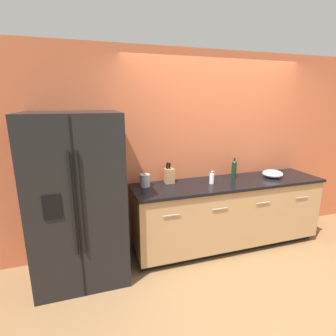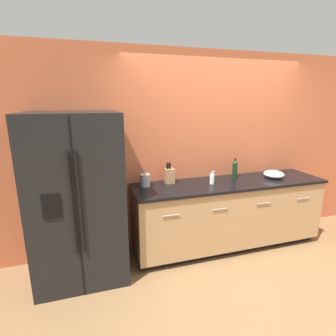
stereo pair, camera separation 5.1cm
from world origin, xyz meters
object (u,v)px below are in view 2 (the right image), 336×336
(wine_bottle, at_px, (235,169))
(steel_canister, at_px, (145,180))
(mixing_bowl, at_px, (274,174))
(knife_block, at_px, (170,176))
(soap_dispenser, at_px, (212,179))
(refrigerator, at_px, (78,199))

(wine_bottle, height_order, steel_canister, wine_bottle)
(steel_canister, xyz_separation_m, mixing_bowl, (1.78, -0.15, -0.03))
(wine_bottle, bearing_deg, knife_block, 177.35)
(wine_bottle, relative_size, soap_dispenser, 1.64)
(knife_block, relative_size, mixing_bowl, 1.04)
(mixing_bowl, bearing_deg, wine_bottle, 164.41)
(refrigerator, relative_size, soap_dispenser, 10.97)
(knife_block, relative_size, soap_dispenser, 1.67)
(knife_block, xyz_separation_m, mixing_bowl, (1.45, -0.19, -0.05))
(refrigerator, xyz_separation_m, mixing_bowl, (2.57, 0.06, 0.05))
(steel_canister, relative_size, mixing_bowl, 0.63)
(refrigerator, distance_m, knife_block, 1.15)
(knife_block, distance_m, soap_dispenser, 0.54)
(refrigerator, distance_m, wine_bottle, 2.06)
(wine_bottle, bearing_deg, steel_canister, 179.93)
(soap_dispenser, distance_m, mixing_bowl, 0.94)
(wine_bottle, relative_size, steel_canister, 1.62)
(refrigerator, xyz_separation_m, knife_block, (1.12, 0.25, 0.10))
(soap_dispenser, bearing_deg, wine_bottle, 19.97)
(mixing_bowl, bearing_deg, knife_block, 172.54)
(mixing_bowl, bearing_deg, refrigerator, -178.65)
(knife_block, relative_size, steel_canister, 1.65)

